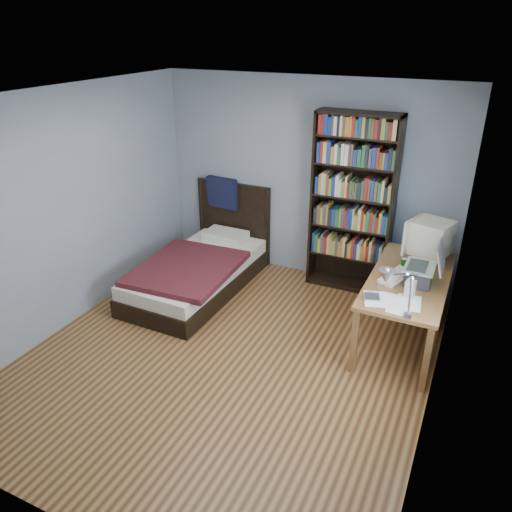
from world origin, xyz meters
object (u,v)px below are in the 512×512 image
at_px(desk, 413,286).
at_px(bookshelf, 352,205).
at_px(crt_monitor, 429,238).
at_px(speaker, 410,289).
at_px(desk_lamp, 391,281).
at_px(laptop, 421,272).
at_px(bed, 200,268).
at_px(soda_can, 404,264).
at_px(keyboard, 396,276).

bearing_deg(desk, bookshelf, 152.12).
bearing_deg(crt_monitor, speaker, -91.38).
relative_size(desk, crt_monitor, 3.24).
bearing_deg(desk_lamp, laptop, 83.61).
relative_size(laptop, bed, 0.21).
distance_m(desk, desk_lamp, 1.80).
xyz_separation_m(laptop, soda_can, (-0.20, 0.27, -0.07)).
bearing_deg(bookshelf, bed, -154.07).
distance_m(soda_can, bed, 2.48).
bearing_deg(laptop, desk, 101.63).
xyz_separation_m(desk_lamp, soda_can, (-0.08, 1.34, -0.47)).
relative_size(laptop, keyboard, 0.99).
bearing_deg(crt_monitor, bookshelf, 156.73).
xyz_separation_m(keyboard, bed, (-2.39, 0.15, -0.49)).
height_order(desk, keyboard, keyboard).
xyz_separation_m(laptop, speaker, (-0.05, -0.31, -0.04)).
bearing_deg(keyboard, speaker, -43.64).
distance_m(speaker, bookshelf, 1.61).
distance_m(desk_lamp, bookshelf, 2.23).
distance_m(laptop, bookshelf, 1.40).
bearing_deg(speaker, bed, 176.73).
distance_m(laptop, soda_can, 0.34).
xyz_separation_m(laptop, bed, (-2.62, 0.17, -0.60)).
bearing_deg(keyboard, desk, 94.09).
height_order(laptop, bed, laptop).
xyz_separation_m(desk, crt_monitor, (0.08, 0.05, 0.57)).
bearing_deg(bookshelf, keyboard, -52.21).
xyz_separation_m(desk, soda_can, (-0.10, -0.26, 0.37)).
distance_m(speaker, bed, 2.68).
bearing_deg(desk_lamp, crt_monitor, 86.68).
bearing_deg(bookshelf, desk_lamp, -67.52).
bearing_deg(bookshelf, laptop, -45.29).
height_order(crt_monitor, bookshelf, bookshelf).
bearing_deg(crt_monitor, desk, -149.09).
height_order(desk, laptop, laptop).
bearing_deg(desk_lamp, bookshelf, 112.48).
relative_size(desk_lamp, bed, 0.31).
relative_size(desk, laptop, 3.58).
bearing_deg(desk, bed, -172.11).
bearing_deg(desk_lamp, speaker, 84.46).
bearing_deg(soda_can, desk_lamp, -86.44).
height_order(speaker, bed, bed).
xyz_separation_m(keyboard, soda_can, (0.02, 0.24, 0.04)).
distance_m(crt_monitor, bed, 2.73).
xyz_separation_m(crt_monitor, laptop, (0.02, -0.57, -0.14)).
xyz_separation_m(desk_lamp, keyboard, (-0.11, 1.10, -0.51)).
relative_size(desk_lamp, soda_can, 6.00).
bearing_deg(speaker, desk, 101.60).
xyz_separation_m(crt_monitor, soda_can, (-0.18, -0.31, -0.20)).
height_order(desk, bed, bed).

